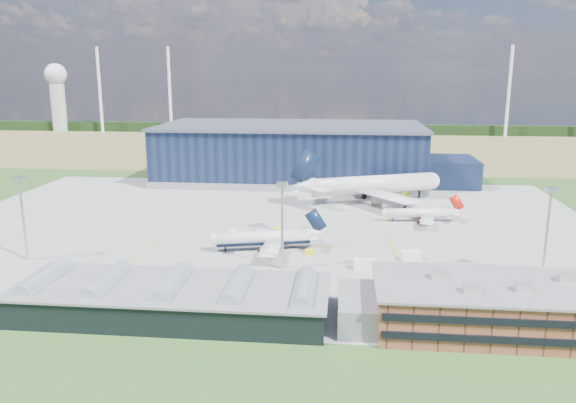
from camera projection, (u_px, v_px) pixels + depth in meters
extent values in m
plane|color=#2C4E1D|center=(262.00, 235.00, 175.99)|extent=(600.00, 600.00, 0.00)
cube|color=gray|center=(266.00, 227.00, 185.67)|extent=(220.00, 160.00, 0.06)
cube|color=yellow|center=(257.00, 245.00, 166.28)|extent=(180.00, 0.40, 0.02)
cube|color=yellow|center=(276.00, 209.00, 209.88)|extent=(180.00, 0.40, 0.02)
cube|color=yellow|center=(178.00, 224.00, 188.70)|extent=(0.40, 120.00, 0.02)
cube|color=yellow|center=(388.00, 230.00, 181.60)|extent=(0.40, 120.00, 0.02)
cube|color=olive|center=(309.00, 146.00, 389.14)|extent=(600.00, 220.00, 0.01)
cube|color=black|center=(316.00, 129.00, 465.75)|extent=(600.00, 8.00, 8.00)
cylinder|color=white|center=(100.00, 90.00, 467.34)|extent=(2.40, 2.40, 70.00)
cylinder|color=white|center=(170.00, 91.00, 461.25)|extent=(2.40, 2.40, 70.00)
cylinder|color=white|center=(509.00, 92.00, 433.84)|extent=(2.40, 2.40, 70.00)
cylinder|color=silver|center=(59.00, 108.00, 479.63)|extent=(12.00, 12.00, 40.00)
sphere|color=white|center=(56.00, 74.00, 473.31)|extent=(18.00, 18.00, 18.00)
cube|color=#0F1734|center=(291.00, 153.00, 265.21)|extent=(120.00, 60.00, 25.00)
cube|color=gray|center=(291.00, 176.00, 267.67)|extent=(121.00, 61.00, 3.20)
cube|color=#4F5464|center=(291.00, 126.00, 262.27)|extent=(122.00, 62.00, 1.20)
cube|color=#0F1734|center=(448.00, 171.00, 254.52)|extent=(24.00, 30.00, 12.00)
cube|color=brown|center=(490.00, 307.00, 111.25)|extent=(45.00, 22.00, 9.00)
cube|color=slate|center=(492.00, 285.00, 110.19)|extent=(46.00, 23.00, 0.50)
cube|color=black|center=(505.00, 340.00, 100.74)|extent=(44.00, 0.40, 1.40)
cube|color=black|center=(506.00, 322.00, 99.95)|extent=(44.00, 0.40, 1.40)
cube|color=black|center=(477.00, 293.00, 122.44)|extent=(44.00, 0.40, 1.40)
cube|color=black|center=(478.00, 278.00, 121.65)|extent=(44.00, 0.40, 1.40)
cube|color=silver|center=(439.00, 275.00, 112.94)|extent=(3.20, 2.60, 1.60)
cube|color=silver|center=(523.00, 287.00, 106.58)|extent=(3.20, 2.60, 1.60)
cube|color=silver|center=(566.00, 278.00, 111.37)|extent=(3.20, 2.60, 1.60)
cube|color=silver|center=(472.00, 289.00, 105.65)|extent=(3.20, 2.60, 1.60)
cube|color=black|center=(172.00, 301.00, 118.19)|extent=(65.00, 22.00, 6.00)
cube|color=slate|center=(171.00, 286.00, 117.47)|extent=(66.00, 23.00, 0.50)
cube|color=slate|center=(363.00, 309.00, 114.13)|extent=(10.00, 18.00, 6.00)
cylinder|color=#8FA0B1|center=(44.00, 280.00, 120.27)|extent=(4.40, 18.00, 4.40)
cylinder|color=#8FA0B1|center=(107.00, 283.00, 118.84)|extent=(4.40, 18.00, 4.40)
cylinder|color=#8FA0B1|center=(171.00, 285.00, 117.42)|extent=(4.40, 18.00, 4.40)
cylinder|color=#8FA0B1|center=(237.00, 288.00, 116.00)|extent=(4.40, 18.00, 4.40)
cylinder|color=#8FA0B1|center=(304.00, 291.00, 114.58)|extent=(4.40, 18.00, 4.40)
cylinder|color=#B0B2B7|center=(23.00, 221.00, 150.53)|extent=(0.70, 0.70, 22.00)
cube|color=#B0B2B7|center=(19.00, 179.00, 147.93)|extent=(2.60, 2.60, 1.00)
cylinder|color=#B0B2B7|center=(282.00, 228.00, 143.42)|extent=(0.70, 0.70, 22.00)
cube|color=#B0B2B7|center=(282.00, 184.00, 140.83)|extent=(2.60, 2.60, 1.00)
cylinder|color=#B0B2B7|center=(547.00, 236.00, 136.82)|extent=(0.70, 0.70, 22.00)
cube|color=#B0B2B7|center=(552.00, 190.00, 134.23)|extent=(2.60, 2.60, 1.00)
cube|color=yellow|center=(279.00, 231.00, 178.01)|extent=(4.01, 4.37, 1.56)
cube|color=yellow|center=(309.00, 252.00, 157.91)|extent=(2.40, 3.21, 1.28)
cube|color=white|center=(365.00, 264.00, 145.45)|extent=(6.21, 2.94, 2.66)
cube|color=yellow|center=(405.00, 195.00, 230.76)|extent=(2.94, 3.86, 1.50)
cube|color=white|center=(295.00, 192.00, 235.42)|extent=(3.41, 2.82, 1.27)
cube|color=white|center=(411.00, 255.00, 152.73)|extent=(5.92, 4.19, 2.58)
cube|color=white|center=(234.00, 238.00, 167.30)|extent=(2.73, 5.16, 3.14)
imported|color=#99999E|center=(320.00, 295.00, 127.25)|extent=(3.76, 1.62, 1.26)
imported|color=#99999E|center=(463.00, 301.00, 124.03)|extent=(3.76, 2.36, 1.17)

